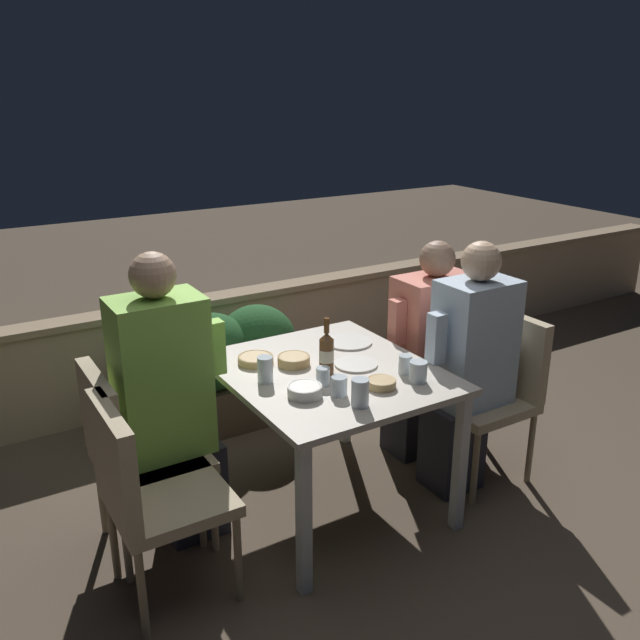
{
  "coord_description": "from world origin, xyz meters",
  "views": [
    {
      "loc": [
        -1.53,
        -2.42,
        1.97
      ],
      "look_at": [
        0.0,
        0.08,
        0.94
      ],
      "focal_mm": 38.0,
      "sensor_mm": 36.0,
      "label": 1
    }
  ],
  "objects_px": {
    "chair_left_far": "(128,445)",
    "person_blue_shirt": "(468,367)",
    "person_green_blouse": "(170,401)",
    "chair_left_near": "(144,485)",
    "chair_right_near": "(495,381)",
    "person_coral_top": "(427,349)",
    "beer_bottle": "(327,353)",
    "chair_right_far": "(454,354)"
  },
  "relations": [
    {
      "from": "chair_left_far",
      "to": "chair_right_near",
      "type": "xyz_separation_m",
      "value": [
        1.8,
        -0.33,
        0.0
      ]
    },
    {
      "from": "chair_left_far",
      "to": "person_blue_shirt",
      "type": "distance_m",
      "value": 1.64
    },
    {
      "from": "person_green_blouse",
      "to": "chair_right_near",
      "type": "distance_m",
      "value": 1.64
    },
    {
      "from": "chair_left_far",
      "to": "beer_bottle",
      "type": "xyz_separation_m",
      "value": [
        0.87,
        -0.18,
        0.3
      ]
    },
    {
      "from": "chair_right_near",
      "to": "person_green_blouse",
      "type": "bearing_deg",
      "value": 168.21
    },
    {
      "from": "chair_left_near",
      "to": "person_green_blouse",
      "type": "bearing_deg",
      "value": 54.85
    },
    {
      "from": "chair_left_near",
      "to": "chair_right_near",
      "type": "height_order",
      "value": "same"
    },
    {
      "from": "chair_right_near",
      "to": "beer_bottle",
      "type": "bearing_deg",
      "value": 170.62
    },
    {
      "from": "chair_right_far",
      "to": "person_coral_top",
      "type": "height_order",
      "value": "person_coral_top"
    },
    {
      "from": "person_green_blouse",
      "to": "chair_right_far",
      "type": "height_order",
      "value": "person_green_blouse"
    },
    {
      "from": "beer_bottle",
      "to": "person_blue_shirt",
      "type": "bearing_deg",
      "value": -11.87
    },
    {
      "from": "chair_left_far",
      "to": "chair_left_near",
      "type": "bearing_deg",
      "value": -96.34
    },
    {
      "from": "chair_right_near",
      "to": "person_blue_shirt",
      "type": "relative_size",
      "value": 0.68
    },
    {
      "from": "chair_right_far",
      "to": "person_coral_top",
      "type": "relative_size",
      "value": 0.73
    },
    {
      "from": "person_green_blouse",
      "to": "chair_left_near",
      "type": "bearing_deg",
      "value": -125.15
    },
    {
      "from": "person_green_blouse",
      "to": "chair_right_near",
      "type": "xyz_separation_m",
      "value": [
        1.6,
        -0.33,
        -0.15
      ]
    },
    {
      "from": "chair_left_far",
      "to": "chair_right_far",
      "type": "xyz_separation_m",
      "value": [
        1.87,
        0.05,
        0.0
      ]
    },
    {
      "from": "chair_right_near",
      "to": "chair_left_near",
      "type": "bearing_deg",
      "value": 179.9
    },
    {
      "from": "chair_left_near",
      "to": "chair_right_near",
      "type": "distance_m",
      "value": 1.84
    },
    {
      "from": "person_green_blouse",
      "to": "chair_right_near",
      "type": "height_order",
      "value": "person_green_blouse"
    },
    {
      "from": "person_blue_shirt",
      "to": "beer_bottle",
      "type": "bearing_deg",
      "value": 168.13
    },
    {
      "from": "chair_left_far",
      "to": "person_coral_top",
      "type": "bearing_deg",
      "value": 1.67
    },
    {
      "from": "person_green_blouse",
      "to": "person_blue_shirt",
      "type": "xyz_separation_m",
      "value": [
        1.4,
        -0.33,
        -0.03
      ]
    },
    {
      "from": "person_coral_top",
      "to": "chair_left_near",
      "type": "bearing_deg",
      "value": -167.42
    },
    {
      "from": "chair_left_near",
      "to": "person_coral_top",
      "type": "relative_size",
      "value": 0.73
    },
    {
      "from": "person_green_blouse",
      "to": "chair_right_far",
      "type": "bearing_deg",
      "value": 1.67
    },
    {
      "from": "person_blue_shirt",
      "to": "chair_right_far",
      "type": "bearing_deg",
      "value": 55.24
    },
    {
      "from": "chair_right_near",
      "to": "person_coral_top",
      "type": "relative_size",
      "value": 0.73
    },
    {
      "from": "person_green_blouse",
      "to": "chair_right_far",
      "type": "distance_m",
      "value": 1.68
    },
    {
      "from": "chair_right_near",
      "to": "person_blue_shirt",
      "type": "xyz_separation_m",
      "value": [
        -0.2,
        -0.0,
        0.12
      ]
    },
    {
      "from": "chair_right_near",
      "to": "person_blue_shirt",
      "type": "height_order",
      "value": "person_blue_shirt"
    },
    {
      "from": "person_coral_top",
      "to": "person_green_blouse",
      "type": "bearing_deg",
      "value": -178.11
    },
    {
      "from": "person_green_blouse",
      "to": "person_blue_shirt",
      "type": "distance_m",
      "value": 1.44
    },
    {
      "from": "chair_left_near",
      "to": "person_blue_shirt",
      "type": "relative_size",
      "value": 0.68
    },
    {
      "from": "chair_left_far",
      "to": "chair_right_near",
      "type": "height_order",
      "value": "same"
    },
    {
      "from": "person_green_blouse",
      "to": "person_coral_top",
      "type": "relative_size",
      "value": 1.12
    },
    {
      "from": "chair_left_far",
      "to": "person_blue_shirt",
      "type": "height_order",
      "value": "person_blue_shirt"
    },
    {
      "from": "chair_left_far",
      "to": "chair_right_far",
      "type": "distance_m",
      "value": 1.87
    },
    {
      "from": "chair_right_near",
      "to": "chair_right_far",
      "type": "xyz_separation_m",
      "value": [
        0.07,
        0.38,
        0.0
      ]
    },
    {
      "from": "chair_left_near",
      "to": "chair_left_far",
      "type": "xyz_separation_m",
      "value": [
        0.04,
        0.33,
        0.0
      ]
    },
    {
      "from": "chair_right_near",
      "to": "chair_right_far",
      "type": "height_order",
      "value": "same"
    },
    {
      "from": "person_coral_top",
      "to": "person_blue_shirt",
      "type": "bearing_deg",
      "value": -99.59
    }
  ]
}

